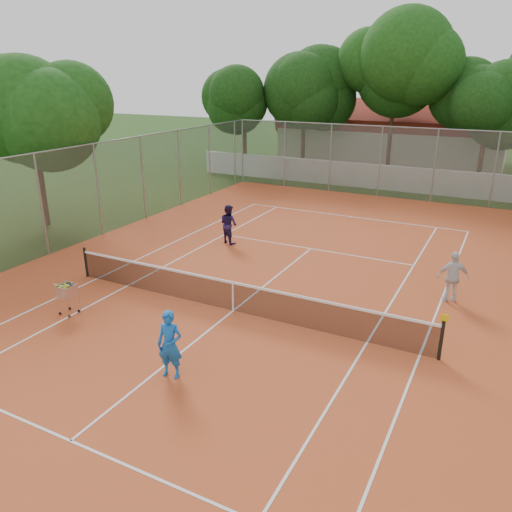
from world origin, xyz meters
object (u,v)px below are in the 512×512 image
at_px(tennis_net, 233,296).
at_px(player_far_left, 229,224).
at_px(player_near, 170,345).
at_px(ball_hopper, 68,298).
at_px(player_far_right, 453,277).
at_px(clubhouse, 393,135).

distance_m(tennis_net, player_far_left, 6.49).
height_order(player_near, ball_hopper, player_near).
bearing_deg(player_near, player_far_right, 42.77).
relative_size(tennis_net, player_far_left, 7.21).
distance_m(tennis_net, clubhouse, 29.12).
xyz_separation_m(player_near, ball_hopper, (-4.66, 1.24, -0.33)).
xyz_separation_m(player_far_right, ball_hopper, (-9.96, -6.15, -0.31)).
bearing_deg(clubhouse, player_far_right, -73.01).
xyz_separation_m(clubhouse, player_far_left, (-1.37, -23.47, -1.36)).
xyz_separation_m(tennis_net, player_far_left, (-3.37, 5.53, 0.33)).
xyz_separation_m(clubhouse, ball_hopper, (-2.24, -31.42, -1.67)).
distance_m(player_far_right, ball_hopper, 11.71).
height_order(clubhouse, player_near, clubhouse).
bearing_deg(player_far_left, tennis_net, 140.59).
height_order(player_far_left, ball_hopper, player_far_left).
distance_m(tennis_net, ball_hopper, 4.88).
height_order(clubhouse, ball_hopper, clubhouse).
xyz_separation_m(clubhouse, player_far_right, (7.72, -25.26, -1.36)).
distance_m(player_near, ball_hopper, 4.83).
bearing_deg(player_near, tennis_net, 84.89).
height_order(tennis_net, player_far_right, player_far_right).
distance_m(clubhouse, player_far_left, 23.55).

